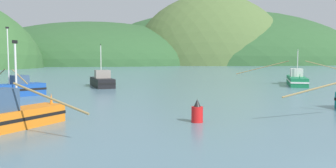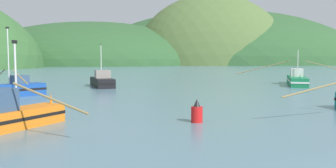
% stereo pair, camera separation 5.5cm
% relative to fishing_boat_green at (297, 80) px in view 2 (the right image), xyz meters
% --- Properties ---
extents(hill_mid_left, '(108.77, 87.02, 94.82)m').
position_rel_fishing_boat_green_xyz_m(hill_mid_left, '(45.19, 172.04, -0.83)').
color(hill_mid_left, '#516B38').
rests_on(hill_mid_left, ground).
extents(hill_far_left, '(167.27, 133.82, 57.74)m').
position_rel_fishing_boat_green_xyz_m(hill_far_left, '(-32.70, 191.62, -0.83)').
color(hill_far_left, '#2D562D').
rests_on(hill_far_left, ground).
extents(hill_mid_right, '(219.77, 175.82, 84.14)m').
position_rel_fishing_boat_green_xyz_m(hill_mid_right, '(69.63, 213.15, -0.83)').
color(hill_mid_right, '#2D562D').
rests_on(hill_mid_right, ground).
extents(fishing_boat_green, '(16.69, 11.66, 5.60)m').
position_rel_fishing_boat_green_xyz_m(fishing_boat_green, '(0.00, 0.00, 0.00)').
color(fishing_boat_green, '#197A47').
rests_on(fishing_boat_green, ground).
extents(fishing_boat_blue, '(7.44, 8.40, 7.57)m').
position_rel_fishing_boat_green_xyz_m(fishing_boat_blue, '(-40.16, -8.61, -0.01)').
color(fishing_boat_blue, '#19479E').
rests_on(fishing_boat_blue, ground).
extents(fishing_boat_black, '(3.70, 8.85, 6.35)m').
position_rel_fishing_boat_green_xyz_m(fishing_boat_black, '(-30.23, 2.62, -0.01)').
color(fishing_boat_black, black).
rests_on(fishing_boat_black, ground).
extents(fishing_boat_orange, '(9.81, 8.06, 5.22)m').
position_rel_fishing_boat_green_xyz_m(fishing_boat_orange, '(-36.03, -27.32, -0.04)').
color(fishing_boat_orange, orange).
rests_on(fishing_boat_orange, ground).
extents(channel_buoy, '(0.75, 0.75, 1.53)m').
position_rel_fishing_boat_green_xyz_m(channel_buoy, '(-24.39, -27.05, -0.20)').
color(channel_buoy, red).
rests_on(channel_buoy, ground).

